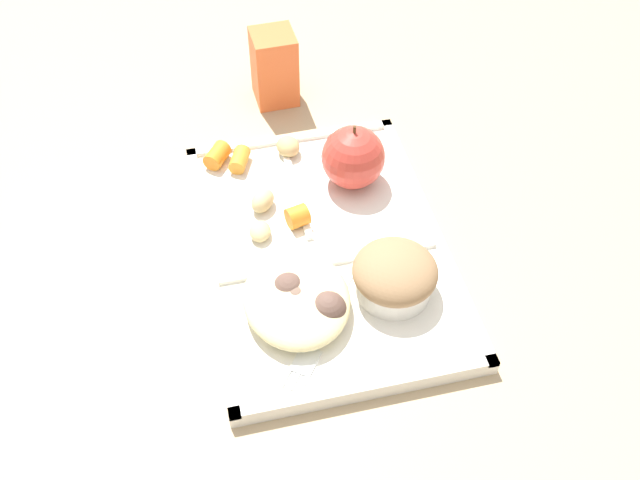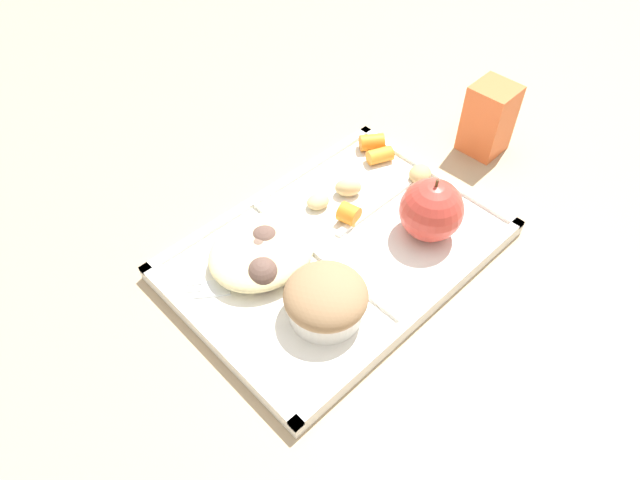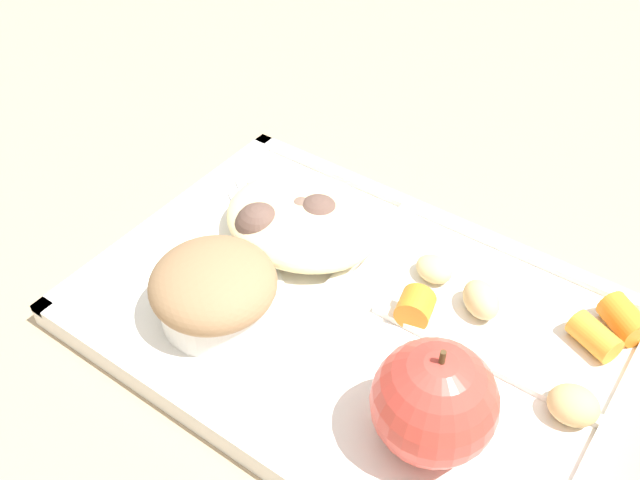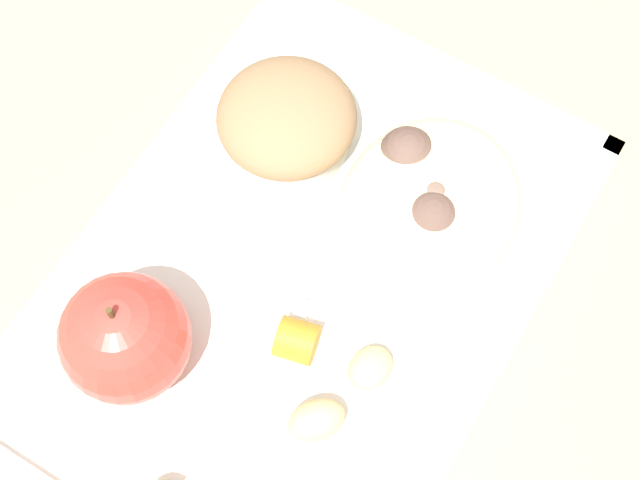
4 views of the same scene
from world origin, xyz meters
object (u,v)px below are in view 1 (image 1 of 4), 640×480
bran_muffin (395,275)px  plastic_fork (317,339)px  milk_carton (277,67)px  green_apple (353,157)px  lunch_tray (323,250)px

bran_muffin → plastic_fork: (0.04, -0.09, -0.03)m
bran_muffin → milk_carton: 0.38m
green_apple → milk_carton: bearing=-164.6°
plastic_fork → green_apple: bearing=156.7°
green_apple → plastic_fork: bearing=-23.3°
green_apple → plastic_fork: 0.24m
bran_muffin → milk_carton: size_ratio=0.88×
green_apple → milk_carton: milk_carton is taller
milk_carton → lunch_tray: bearing=-2.7°
bran_muffin → plastic_fork: size_ratio=0.68×
plastic_fork → lunch_tray: bearing=164.0°
lunch_tray → green_apple: 0.12m
bran_muffin → lunch_tray: bearing=-143.3°
milk_carton → plastic_fork: bearing=-7.2°
lunch_tray → milk_carton: (-0.30, 0.00, 0.04)m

